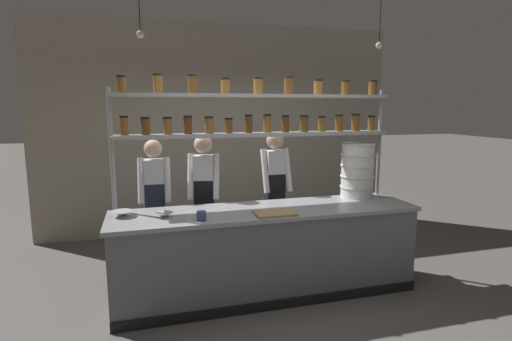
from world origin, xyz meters
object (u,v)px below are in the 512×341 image
object	(u,v)px
spice_shelf_unit	(258,119)
chef_right	(275,189)
chef_left	(155,199)
serving_cup_front	(201,216)
prep_bowl_near_left	(122,214)
container_stack	(357,170)
prep_bowl_center_front	(164,215)
chef_center	(204,196)
cutting_board	(275,213)

from	to	relation	value
spice_shelf_unit	chef_right	world-z (taller)	spice_shelf_unit
chef_left	serving_cup_front	distance (m)	1.10
prep_bowl_near_left	serving_cup_front	size ratio (longest dim) A/B	2.31
container_stack	prep_bowl_center_front	bearing A→B (deg)	-172.74
chef_right	prep_bowl_center_front	size ratio (longest dim) A/B	9.93
container_stack	prep_bowl_center_front	distance (m)	2.24
chef_center	prep_bowl_center_front	size ratio (longest dim) A/B	9.81
spice_shelf_unit	chef_left	world-z (taller)	spice_shelf_unit
cutting_board	serving_cup_front	size ratio (longest dim) A/B	4.55
chef_right	cutting_board	size ratio (longest dim) A/B	4.15
chef_center	container_stack	bearing A→B (deg)	-1.47
chef_left	chef_center	world-z (taller)	chef_center
chef_left	prep_bowl_near_left	world-z (taller)	chef_left
spice_shelf_unit	chef_right	bearing A→B (deg)	52.44
spice_shelf_unit	prep_bowl_near_left	xyz separation A→B (m)	(-1.42, -0.23, -0.88)
container_stack	serving_cup_front	world-z (taller)	container_stack
chef_center	serving_cup_front	world-z (taller)	chef_center
spice_shelf_unit	cutting_board	world-z (taller)	spice_shelf_unit
chef_center	prep_bowl_center_front	bearing A→B (deg)	-111.56
cutting_board	prep_bowl_center_front	distance (m)	1.06
spice_shelf_unit	serving_cup_front	size ratio (longest dim) A/B	34.51
chef_left	prep_bowl_center_front	xyz separation A→B (m)	(0.06, -0.82, 0.03)
chef_center	spice_shelf_unit	bearing A→B (deg)	-20.06
spice_shelf_unit	container_stack	xyz separation A→B (m)	(1.17, -0.08, -0.60)
container_stack	serving_cup_front	xyz separation A→B (m)	(-1.88, -0.49, -0.27)
prep_bowl_near_left	serving_cup_front	world-z (taller)	serving_cup_front
spice_shelf_unit	serving_cup_front	world-z (taller)	spice_shelf_unit
container_stack	cutting_board	size ratio (longest dim) A/B	1.56
prep_bowl_near_left	prep_bowl_center_front	distance (m)	0.41
chef_left	chef_right	distance (m)	1.44
chef_right	container_stack	distance (m)	1.02
container_stack	chef_center	bearing A→B (deg)	165.85
spice_shelf_unit	prep_bowl_near_left	bearing A→B (deg)	-170.77
spice_shelf_unit	chef_center	xyz separation A→B (m)	(-0.55, 0.35, -0.89)
chef_center	prep_bowl_center_front	xyz separation A→B (m)	(-0.49, -0.71, 0.00)
chef_left	prep_bowl_center_front	world-z (taller)	chef_left
prep_bowl_center_front	serving_cup_front	bearing A→B (deg)	-32.83
container_stack	prep_bowl_center_front	world-z (taller)	container_stack
spice_shelf_unit	chef_center	bearing A→B (deg)	147.25
chef_left	serving_cup_front	bearing A→B (deg)	-66.49
cutting_board	spice_shelf_unit	bearing A→B (deg)	90.98
chef_left	cutting_board	distance (m)	1.50
prep_bowl_near_left	serving_cup_front	bearing A→B (deg)	-25.55
chef_right	prep_bowl_near_left	xyz separation A→B (m)	(-1.76, -0.68, -0.01)
prep_bowl_near_left	chef_left	bearing A→B (deg)	64.80
spice_shelf_unit	chef_right	distance (m)	1.04
prep_bowl_near_left	prep_bowl_center_front	xyz separation A→B (m)	(0.38, -0.13, -0.00)
cutting_board	prep_bowl_center_front	world-z (taller)	prep_bowl_center_front
prep_bowl_center_front	spice_shelf_unit	bearing A→B (deg)	19.22
chef_left	container_stack	world-z (taller)	chef_left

